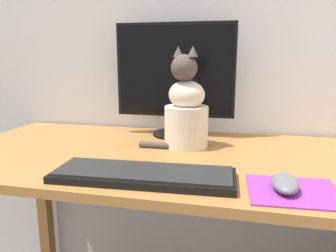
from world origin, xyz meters
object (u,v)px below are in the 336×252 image
Objects in this scene: keyboard at (143,175)px; computer_mouse_right at (285,183)px; monitor at (175,77)px; cat at (186,111)px.

keyboard is 4.10× the size of computer_mouse_right.
cat is at bearing -65.08° from monitor.
cat is (0.05, 0.32, 0.11)m from keyboard.
computer_mouse_right is (0.36, -0.47, -0.21)m from monitor.
keyboard is 1.39× the size of cat.
computer_mouse_right is 0.34× the size of cat.
monitor is 0.63m from computer_mouse_right.
cat is (-0.29, 0.32, 0.10)m from computer_mouse_right.
monitor is 3.98× the size of computer_mouse_right.
monitor is 0.52m from keyboard.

